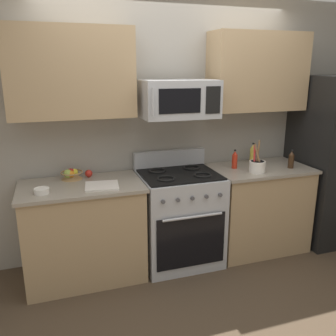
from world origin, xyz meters
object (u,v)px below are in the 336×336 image
Objects in this scene: refrigerator at (334,160)px; apple_loose at (89,173)px; microwave at (179,99)px; prep_bowl at (42,191)px; cutting_board at (102,186)px; bottle_oil at (253,154)px; fruit_basket at (71,174)px; bottle_soy at (291,160)px; range_oven at (179,217)px; utensil_crock at (257,166)px; bottle_hot_sauce at (235,160)px.

refrigerator is 26.00× the size of apple_loose.
microwave is 5.60× the size of prep_bowl.
cutting_board is 1.71m from bottle_oil.
fruit_basket is 2.20m from bottle_soy.
bottle_oil is (0.92, 0.16, -0.62)m from microwave.
range_oven is at bearing 9.01° from cutting_board.
utensil_crock is 1.58× the size of fruit_basket.
cutting_board is at bearing 178.88° from utensil_crock.
bottle_hot_sauce reaches higher than bottle_soy.
bottle_oil is at bearing 25.10° from bottle_hot_sauce.
bottle_soy is at bearing -170.87° from refrigerator.
bottle_soy is (2.02, -0.33, 0.05)m from apple_loose.
bottle_oil is (1.92, -0.00, 0.05)m from fruit_basket.
bottle_hot_sauce is at bearing -154.90° from bottle_oil.
prep_bowl is (-1.26, -0.17, -0.70)m from microwave.
microwave is 2.44× the size of cutting_board.
microwave is at bearing 90.08° from range_oven.
bottle_hot_sauce is 0.89× the size of bottle_oil.
utensil_crock is at bearing -1.12° from cutting_board.
bottle_hot_sauce is (-1.21, 0.07, 0.08)m from refrigerator.
range_oven is at bearing -175.19° from bottle_hot_sauce.
range_oven is 0.99m from apple_loose.
fruit_basket is 1.92m from bottle_oil.
bottle_hot_sauce reaches higher than fruit_basket.
prep_bowl is at bearing -177.70° from refrigerator.
bottle_oil reaches higher than prep_bowl.
apple_loose is (-0.84, 0.21, 0.47)m from range_oven.
range_oven is 0.93m from utensil_crock.
bottle_soy is (1.94, -0.00, 0.08)m from cutting_board.
refrigerator is at bearing 7.11° from utensil_crock.
bottle_oil is (-0.26, 0.31, 0.01)m from bottle_soy.
fruit_basket is 0.71× the size of cutting_board.
refrigerator reaches higher than fruit_basket.
refrigerator reaches higher than cutting_board.
apple_loose is at bearing 166.04° from range_oven.
range_oven is 0.89m from cutting_board.
utensil_crock is at bearing -12.65° from apple_loose.
microwave reaches higher than bottle_hot_sauce.
bottle_soy is 1.54× the size of prep_bowl.
range_oven is 0.82m from bottle_hot_sauce.
cutting_board is 1.49× the size of bottle_soy.
range_oven is at bearing -89.92° from microwave.
utensil_crock reaches higher than prep_bowl.
bottle_soy is at bearing -49.77° from bottle_oil.
bottle_hot_sauce reaches higher than apple_loose.
range_oven is 1.56× the size of microwave.
refrigerator is 1.97m from microwave.
utensil_crock is 0.42m from bottle_soy.
bottle_soy is (0.42, 0.03, 0.02)m from utensil_crock.
prep_bowl is (-2.02, 0.01, -0.04)m from utensil_crock.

